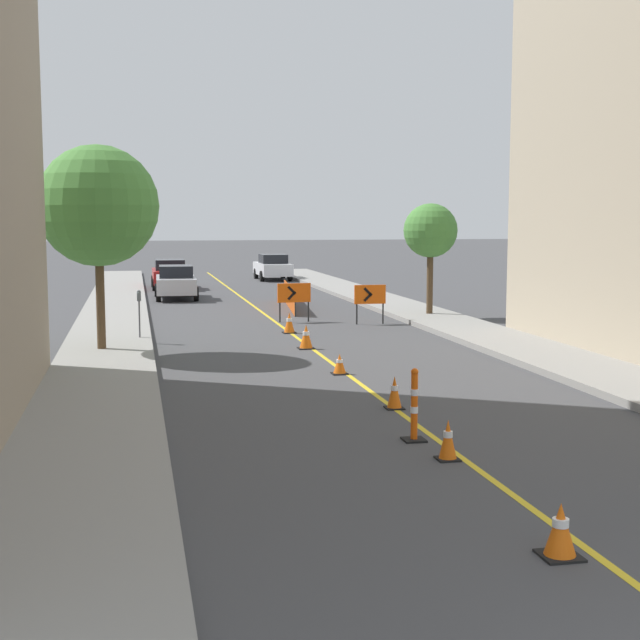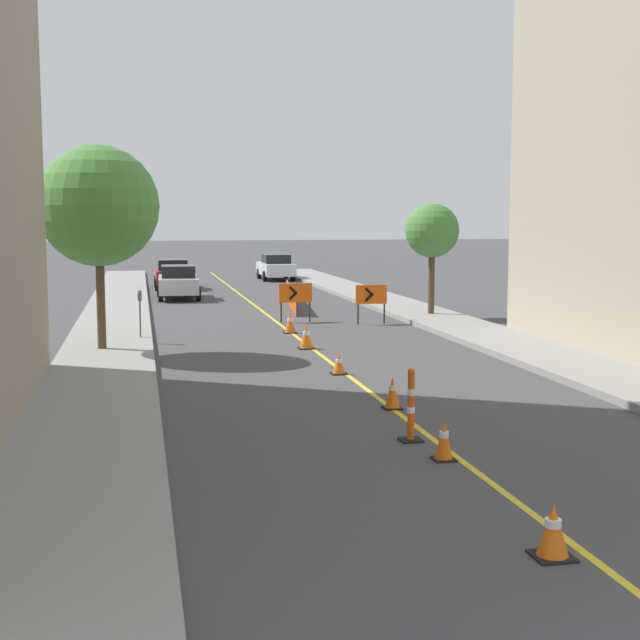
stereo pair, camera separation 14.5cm
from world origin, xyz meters
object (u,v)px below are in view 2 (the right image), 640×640
object	(u,v)px
traffic_cone_nearest	(553,531)
traffic_cone_farthest	(290,323)
traffic_cone_second	(444,440)
delineator_post_front	(411,409)
traffic_cone_fifth	(306,337)
parked_car_curb_far	(276,267)
arrow_barricade_primary	(295,294)
street_tree_left_near	(98,206)
parking_meter_near_curb	(140,304)
street_tree_right_near	(432,231)
traffic_cone_fourth	(339,364)
parked_car_curb_mid	(173,274)
parked_car_curb_near	(178,282)
traffic_cone_third	(393,393)
arrow_barricade_secondary	(371,296)
parking_meter_far_curb	(140,305)

from	to	relation	value
traffic_cone_nearest	traffic_cone_farthest	bearing A→B (deg)	88.91
traffic_cone_second	delineator_post_front	distance (m)	1.30
traffic_cone_second	traffic_cone_fifth	xyz separation A→B (m)	(0.09, 12.27, 0.03)
parked_car_curb_far	traffic_cone_farthest	bearing A→B (deg)	-98.71
arrow_barricade_primary	street_tree_left_near	xyz separation A→B (m)	(-6.65, -6.67, 3.10)
traffic_cone_second	parked_car_curb_far	world-z (taller)	parked_car_curb_far
traffic_cone_farthest	parking_meter_near_curb	xyz separation A→B (m)	(-4.88, -1.37, 0.85)
arrow_barricade_primary	street_tree_right_near	distance (m)	5.77
traffic_cone_fourth	parked_car_curb_mid	world-z (taller)	parked_car_curb_mid
traffic_cone_nearest	street_tree_right_near	world-z (taller)	street_tree_right_near
parked_car_curb_mid	parked_car_curb_far	world-z (taller)	same
parked_car_curb_near	parked_car_curb_mid	xyz separation A→B (m)	(-0.04, 6.28, 0.00)
traffic_cone_third	parking_meter_near_curb	size ratio (longest dim) A/B	0.46
traffic_cone_fourth	arrow_barricade_primary	world-z (taller)	arrow_barricade_primary
traffic_cone_farthest	parked_car_curb_mid	distance (m)	20.03
traffic_cone_fifth	parked_car_curb_near	bearing A→B (deg)	99.81
traffic_cone_second	parked_car_curb_near	size ratio (longest dim) A/B	0.15
delineator_post_front	parked_car_curb_near	distance (m)	28.26
traffic_cone_fourth	street_tree_left_near	size ratio (longest dim) A/B	0.09
street_tree_right_near	street_tree_left_near	bearing A→B (deg)	-149.87
parking_meter_near_curb	street_tree_left_near	bearing A→B (deg)	-115.56
parked_car_curb_far	street_tree_left_near	world-z (taller)	street_tree_left_near
parked_car_curb_mid	street_tree_left_near	xyz separation A→B (m)	(-2.80, -23.36, 3.32)
parked_car_curb_near	street_tree_left_near	size ratio (longest dim) A/B	0.77
traffic_cone_farthest	arrow_barricade_secondary	distance (m)	3.84
traffic_cone_nearest	arrow_barricade_secondary	distance (m)	22.21
delineator_post_front	parked_car_curb_mid	distance (m)	34.52
arrow_barricade_primary	delineator_post_front	bearing A→B (deg)	-98.88
traffic_cone_third	parking_meter_near_curb	distance (m)	11.81
traffic_cone_fourth	parked_car_curb_near	size ratio (longest dim) A/B	0.12
traffic_cone_second	street_tree_right_near	size ratio (longest dim) A/B	0.15
delineator_post_front	arrow_barricade_primary	bearing A→B (deg)	86.50
traffic_cone_fourth	parked_car_curb_mid	distance (m)	27.92
traffic_cone_nearest	street_tree_left_near	size ratio (longest dim) A/B	0.11
parked_car_curb_near	traffic_cone_second	bearing A→B (deg)	-82.99
arrow_barricade_primary	parked_car_curb_far	xyz separation A→B (m)	(2.67, 22.43, -0.22)
traffic_cone_fifth	traffic_cone_third	bearing A→B (deg)	-88.82
parked_car_curb_far	street_tree_left_near	size ratio (longest dim) A/B	0.77
arrow_barricade_primary	traffic_cone_fourth	bearing A→B (deg)	-99.76
traffic_cone_second	parked_car_curb_far	bearing A→B (deg)	85.03
traffic_cone_fourth	parking_meter_far_curb	bearing A→B (deg)	125.87
arrow_barricade_secondary	traffic_cone_fifth	bearing A→B (deg)	-120.26
traffic_cone_fourth	street_tree_right_near	distance (m)	13.24
traffic_cone_fourth	parked_car_curb_far	size ratio (longest dim) A/B	0.12
traffic_cone_fifth	street_tree_right_near	bearing A→B (deg)	48.64
traffic_cone_second	street_tree_left_near	distance (m)	14.10
traffic_cone_fifth	street_tree_right_near	world-z (taller)	street_tree_right_near
parking_meter_far_curb	street_tree_left_near	world-z (taller)	street_tree_left_near
arrow_barricade_primary	parked_car_curb_far	size ratio (longest dim) A/B	0.33
traffic_cone_second	parking_meter_near_curb	xyz separation A→B (m)	(-4.65, 14.53, 0.87)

